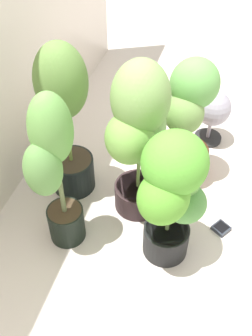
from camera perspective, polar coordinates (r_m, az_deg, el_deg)
ground_plane at (r=2.32m, az=4.87°, el=-5.12°), size 8.00×8.00×0.00m
potted_plant_center at (r=1.92m, az=1.92°, el=5.14°), size 0.40×0.32×0.92m
potted_plant_front_left at (r=1.77m, az=6.62°, el=-3.23°), size 0.43×0.40×0.76m
potted_plant_back_center at (r=2.07m, az=-8.86°, el=7.41°), size 0.36×0.30×0.92m
potted_plant_front_right at (r=2.23m, az=8.81°, el=6.77°), size 0.40×0.34×0.77m
potted_plant_back_left at (r=1.80m, az=-10.22°, el=-0.11°), size 0.30×0.23×0.90m
hygrometer_box at (r=2.25m, az=13.32°, el=-8.30°), size 0.11×0.11×0.03m
floor_fan at (r=2.62m, az=12.20°, el=8.02°), size 0.29×0.29×0.37m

